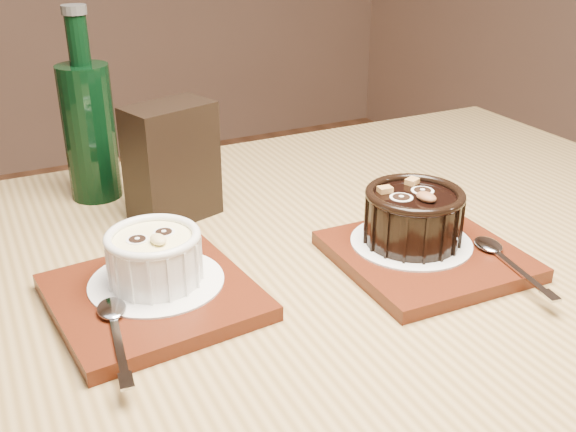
% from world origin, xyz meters
% --- Properties ---
extents(table, '(1.21, 0.81, 0.75)m').
position_xyz_m(table, '(0.21, -0.02, 0.66)').
color(table, olive).
rests_on(table, ground).
extents(tray_left, '(0.19, 0.19, 0.01)m').
position_xyz_m(tray_left, '(0.07, -0.02, 0.76)').
color(tray_left, '#511D0D').
rests_on(tray_left, table).
extents(doily_left, '(0.13, 0.13, 0.00)m').
position_xyz_m(doily_left, '(0.08, -0.00, 0.77)').
color(doily_left, white).
rests_on(doily_left, tray_left).
extents(ramekin_white, '(0.09, 0.09, 0.05)m').
position_xyz_m(ramekin_white, '(0.08, -0.00, 0.79)').
color(ramekin_white, white).
rests_on(ramekin_white, doily_left).
extents(spoon_left, '(0.04, 0.14, 0.01)m').
position_xyz_m(spoon_left, '(0.02, -0.07, 0.77)').
color(spoon_left, '#B6B9BF').
rests_on(spoon_left, tray_left).
extents(tray_right, '(0.19, 0.19, 0.01)m').
position_xyz_m(tray_right, '(0.35, -0.07, 0.76)').
color(tray_right, '#511D0D').
rests_on(tray_right, table).
extents(doily_right, '(0.13, 0.13, 0.00)m').
position_xyz_m(doily_right, '(0.35, -0.05, 0.77)').
color(doily_right, white).
rests_on(doily_right, tray_right).
extents(ramekin_dark, '(0.10, 0.10, 0.06)m').
position_xyz_m(ramekin_dark, '(0.35, -0.05, 0.80)').
color(ramekin_dark, black).
rests_on(ramekin_dark, doily_right).
extents(spoon_right, '(0.05, 0.14, 0.01)m').
position_xyz_m(spoon_right, '(0.41, -0.13, 0.77)').
color(spoon_right, '#B6B9BF').
rests_on(spoon_right, tray_right).
extents(condiment_stand, '(0.11, 0.09, 0.14)m').
position_xyz_m(condiment_stand, '(0.15, 0.16, 0.82)').
color(condiment_stand, black).
rests_on(condiment_stand, table).
extents(green_bottle, '(0.06, 0.06, 0.24)m').
position_xyz_m(green_bottle, '(0.08, 0.27, 0.84)').
color(green_bottle, black).
rests_on(green_bottle, table).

